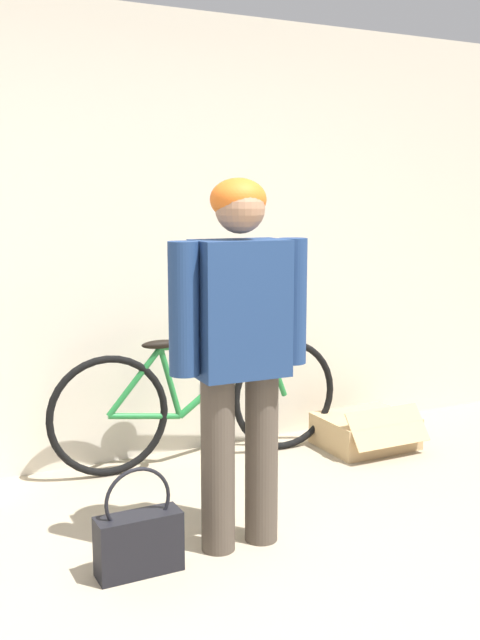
{
  "coord_description": "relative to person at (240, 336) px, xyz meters",
  "views": [
    {
      "loc": [
        -1.28,
        -1.72,
        1.55
      ],
      "look_at": [
        0.14,
        1.11,
        1.03
      ],
      "focal_mm": 42.0,
      "sensor_mm": 36.0,
      "label": 1
    }
  ],
  "objects": [
    {
      "name": "person",
      "position": [
        0.0,
        0.0,
        0.0
      ],
      "size": [
        0.65,
        0.25,
        1.63
      ],
      "rotation": [
        0.0,
        0.0,
        -0.03
      ],
      "color": "#4C4238",
      "rests_on": "ground_plane"
    },
    {
      "name": "bicycle",
      "position": [
        0.27,
        1.05,
        -0.59
      ],
      "size": [
        1.79,
        0.46,
        0.76
      ],
      "rotation": [
        0.0,
        0.0,
        -0.05
      ],
      "color": "black",
      "rests_on": "ground_plane"
    },
    {
      "name": "handbag",
      "position": [
        -0.49,
        -0.05,
        -0.81
      ],
      "size": [
        0.36,
        0.13,
        0.46
      ],
      "color": "black",
      "rests_on": "ground_plane"
    },
    {
      "name": "cardboard_box",
      "position": [
        1.31,
        0.84,
        -0.86
      ],
      "size": [
        0.55,
        0.53,
        0.28
      ],
      "color": "tan",
      "rests_on": "ground_plane"
    },
    {
      "name": "wall_back",
      "position": [
        -0.14,
        1.32,
        0.34
      ],
      "size": [
        8.0,
        0.07,
        2.6
      ],
      "color": "beige",
      "rests_on": "ground_plane"
    }
  ]
}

